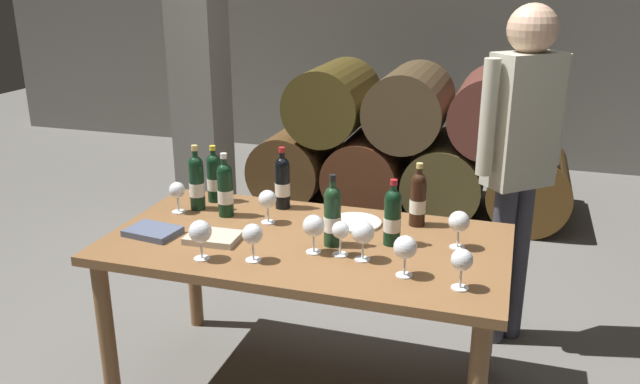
# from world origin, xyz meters

# --- Properties ---
(cellar_back_wall) EXTENTS (10.00, 0.24, 2.80)m
(cellar_back_wall) POSITION_xyz_m (0.00, 4.20, 1.40)
(cellar_back_wall) COLOR slate
(cellar_back_wall) RESTS_ON ground_plane
(barrel_stack) EXTENTS (2.49, 0.90, 1.15)m
(barrel_stack) POSITION_xyz_m (-0.00, 2.60, 0.53)
(barrel_stack) COLOR brown
(barrel_stack) RESTS_ON ground_plane
(stone_pillar) EXTENTS (0.32, 0.32, 2.60)m
(stone_pillar) POSITION_xyz_m (-1.30, 1.60, 1.30)
(stone_pillar) COLOR slate
(stone_pillar) RESTS_ON ground_plane
(dining_table) EXTENTS (1.70, 0.90, 0.76)m
(dining_table) POSITION_xyz_m (0.00, 0.00, 0.67)
(dining_table) COLOR brown
(dining_table) RESTS_ON ground_plane
(wine_bottle_0) EXTENTS (0.07, 0.07, 0.28)m
(wine_bottle_0) POSITION_xyz_m (-0.59, 0.33, 0.88)
(wine_bottle_0) COLOR black
(wine_bottle_0) RESTS_ON dining_table
(wine_bottle_1) EXTENTS (0.07, 0.07, 0.31)m
(wine_bottle_1) POSITION_xyz_m (0.12, -0.02, 0.89)
(wine_bottle_1) COLOR #19381E
(wine_bottle_1) RESTS_ON dining_table
(wine_bottle_2) EXTENTS (0.07, 0.07, 0.30)m
(wine_bottle_2) POSITION_xyz_m (-0.45, 0.16, 0.89)
(wine_bottle_2) COLOR black
(wine_bottle_2) RESTS_ON dining_table
(wine_bottle_3) EXTENTS (0.07, 0.07, 0.29)m
(wine_bottle_3) POSITION_xyz_m (0.42, 0.31, 0.89)
(wine_bottle_3) COLOR black
(wine_bottle_3) RESTS_ON dining_table
(wine_bottle_4) EXTENTS (0.07, 0.07, 0.28)m
(wine_bottle_4) POSITION_xyz_m (0.36, 0.06, 0.88)
(wine_bottle_4) COLOR black
(wine_bottle_4) RESTS_ON dining_table
(wine_bottle_5) EXTENTS (0.07, 0.07, 0.32)m
(wine_bottle_5) POSITION_xyz_m (-0.62, 0.21, 0.90)
(wine_bottle_5) COLOR black
(wine_bottle_5) RESTS_ON dining_table
(wine_bottle_6) EXTENTS (0.07, 0.07, 0.30)m
(wine_bottle_6) POSITION_xyz_m (-0.23, 0.34, 0.89)
(wine_bottle_6) COLOR black
(wine_bottle_6) RESTS_ON dining_table
(wine_glass_0) EXTENTS (0.08, 0.08, 0.15)m
(wine_glass_0) POSITION_xyz_m (0.67, -0.26, 0.87)
(wine_glass_0) COLOR white
(wine_glass_0) RESTS_ON dining_table
(wine_glass_1) EXTENTS (0.09, 0.09, 0.16)m
(wine_glass_1) POSITION_xyz_m (0.63, 0.11, 0.87)
(wine_glass_1) COLOR white
(wine_glass_1) RESTS_ON dining_table
(wine_glass_2) EXTENTS (0.09, 0.09, 0.16)m
(wine_glass_2) POSITION_xyz_m (0.46, -0.22, 0.87)
(wine_glass_2) COLOR white
(wine_glass_2) RESTS_ON dining_table
(wine_glass_3) EXTENTS (0.08, 0.08, 0.15)m
(wine_glass_3) POSITION_xyz_m (-0.69, 0.13, 0.87)
(wine_glass_3) COLOR white
(wine_glass_3) RESTS_ON dining_table
(wine_glass_4) EXTENTS (0.09, 0.09, 0.16)m
(wine_glass_4) POSITION_xyz_m (-0.34, -0.31, 0.88)
(wine_glass_4) COLOR white
(wine_glass_4) RESTS_ON dining_table
(wine_glass_5) EXTENTS (0.08, 0.08, 0.16)m
(wine_glass_5) POSITION_xyz_m (-0.23, 0.13, 0.87)
(wine_glass_5) COLOR white
(wine_glass_5) RESTS_ON dining_table
(wine_glass_6) EXTENTS (0.09, 0.09, 0.16)m
(wine_glass_6) POSITION_xyz_m (0.28, -0.13, 0.87)
(wine_glass_6) COLOR white
(wine_glass_6) RESTS_ON dining_table
(wine_glass_7) EXTENTS (0.09, 0.09, 0.16)m
(wine_glass_7) POSITION_xyz_m (0.07, -0.12, 0.87)
(wine_glass_7) COLOR white
(wine_glass_7) RESTS_ON dining_table
(wine_glass_8) EXTENTS (0.08, 0.08, 0.16)m
(wine_glass_8) POSITION_xyz_m (-0.13, -0.26, 0.87)
(wine_glass_8) COLOR white
(wine_glass_8) RESTS_ON dining_table
(wine_glass_9) EXTENTS (0.07, 0.07, 0.15)m
(wine_glass_9) POSITION_xyz_m (0.18, -0.11, 0.86)
(wine_glass_9) COLOR white
(wine_glass_9) RESTS_ON dining_table
(tasting_notebook) EXTENTS (0.23, 0.17, 0.03)m
(tasting_notebook) POSITION_xyz_m (-0.38, -0.13, 0.77)
(tasting_notebook) COLOR #B2A893
(tasting_notebook) RESTS_ON dining_table
(leather_ledger) EXTENTS (0.24, 0.19, 0.03)m
(leather_ledger) POSITION_xyz_m (-0.66, -0.14, 0.77)
(leather_ledger) COLOR #4C5670
(leather_ledger) RESTS_ON dining_table
(serving_plate) EXTENTS (0.24, 0.24, 0.01)m
(serving_plate) POSITION_xyz_m (0.16, 0.23, 0.77)
(serving_plate) COLOR white
(serving_plate) RESTS_ON dining_table
(sommelier_presenting) EXTENTS (0.39, 0.36, 1.72)m
(sommelier_presenting) POSITION_xyz_m (0.84, 0.75, 1.04)
(sommelier_presenting) COLOR #383842
(sommelier_presenting) RESTS_ON ground_plane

